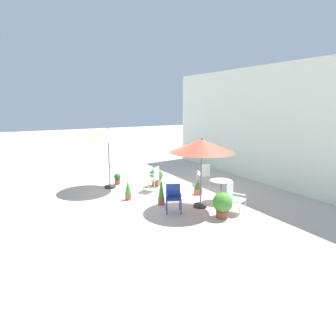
% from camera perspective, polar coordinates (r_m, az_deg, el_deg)
% --- Properties ---
extents(ground_plane, '(60.00, 60.00, 0.00)m').
position_cam_1_polar(ground_plane, '(10.96, -0.89, -5.05)').
color(ground_plane, beige).
extents(villa_facade, '(11.42, 0.30, 4.81)m').
position_cam_1_polar(villa_facade, '(13.21, 16.77, 8.08)').
color(villa_facade, white).
rests_on(villa_facade, ground).
extents(patio_umbrella_0, '(2.02, 2.02, 2.42)m').
position_cam_1_polar(patio_umbrella_0, '(11.54, -11.66, 6.45)').
color(patio_umbrella_0, '#2D2D2D').
rests_on(patio_umbrella_0, ground).
extents(patio_umbrella_1, '(2.05, 2.05, 2.28)m').
position_cam_1_polar(patio_umbrella_1, '(9.20, 6.59, 4.21)').
color(patio_umbrella_1, '#2D2D2D').
rests_on(patio_umbrella_1, ground).
extents(cafe_table_0, '(0.76, 0.76, 0.73)m').
position_cam_1_polar(cafe_table_0, '(10.19, 10.30, -3.61)').
color(cafe_table_0, white).
rests_on(cafe_table_0, ground).
extents(patio_chair_0, '(0.64, 0.64, 0.89)m').
position_cam_1_polar(patio_chair_0, '(9.23, 12.65, -5.47)').
color(patio_chair_0, white).
rests_on(patio_chair_0, ground).
extents(patio_chair_1, '(0.59, 0.55, 0.90)m').
position_cam_1_polar(patio_chair_1, '(12.01, 7.05, -1.03)').
color(patio_chair_1, silver).
rests_on(patio_chair_1, ground).
extents(patio_chair_2, '(0.67, 0.66, 0.95)m').
position_cam_1_polar(patio_chair_2, '(11.14, -2.90, -1.83)').
color(patio_chair_2, white).
rests_on(patio_chair_2, ground).
extents(patio_chair_3, '(0.62, 0.62, 0.85)m').
position_cam_1_polar(patio_chair_3, '(9.09, 1.05, -5.46)').
color(patio_chair_3, '#243F9A').
rests_on(patio_chair_3, ground).
extents(potted_plant_0, '(0.32, 0.32, 0.58)m').
position_cam_1_polar(potted_plant_0, '(10.89, 5.90, -3.73)').
color(potted_plant_0, '#C06344').
rests_on(potted_plant_0, ground).
extents(potted_plant_1, '(0.27, 0.27, 0.46)m').
position_cam_1_polar(potted_plant_1, '(12.32, -9.85, -2.02)').
color(potted_plant_1, '#A64F37').
rests_on(potted_plant_1, ground).
extents(potted_plant_2, '(0.22, 0.22, 0.92)m').
position_cam_1_polar(potted_plant_2, '(9.71, -1.32, -4.69)').
color(potted_plant_2, '#99503C').
rests_on(potted_plant_2, ground).
extents(potted_plant_3, '(0.54, 0.54, 0.72)m').
position_cam_1_polar(potted_plant_3, '(11.93, -2.31, -1.57)').
color(potted_plant_3, '#A84B29').
rests_on(potted_plant_3, ground).
extents(potted_plant_4, '(0.59, 0.59, 0.76)m').
position_cam_1_polar(potted_plant_4, '(8.78, 10.60, -6.90)').
color(potted_plant_4, '#9A5139').
rests_on(potted_plant_4, ground).
extents(potted_plant_5, '(0.23, 0.23, 0.69)m').
position_cam_1_polar(potted_plant_5, '(10.30, -7.82, -4.24)').
color(potted_plant_5, '#B65B34').
rests_on(potted_plant_5, ground).
extents(potted_plant_6, '(0.27, 0.27, 0.47)m').
position_cam_1_polar(potted_plant_6, '(13.57, -2.32, -0.54)').
color(potted_plant_6, '#CD6F4A').
rests_on(potted_plant_6, ground).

